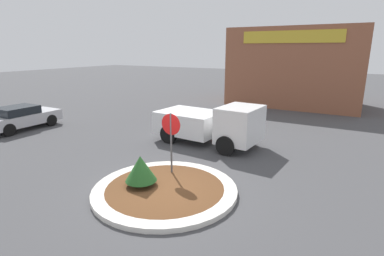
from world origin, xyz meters
name	(u,v)px	position (x,y,z in m)	size (l,w,h in m)	color
ground_plane	(165,192)	(0.00, 0.00, 0.00)	(120.00, 120.00, 0.00)	#474749
traffic_island	(165,189)	(0.00, 0.00, 0.08)	(4.87, 4.87, 0.17)	silver
stop_sign	(171,133)	(-0.52, 1.19, 1.72)	(0.79, 0.07, 2.45)	#4C4C51
island_shrub	(141,168)	(-0.80, -0.27, 0.79)	(1.08, 1.08, 1.06)	brown
utility_truck	(210,124)	(-1.07, 5.54, 1.06)	(5.46, 2.76, 2.09)	white
storefront_building	(296,67)	(0.26, 19.20, 3.19)	(10.50, 6.07, 6.37)	#93563D
parked_sedan_silver	(21,117)	(-12.19, 2.47, 0.73)	(1.99, 4.29, 1.40)	#B7B7BC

